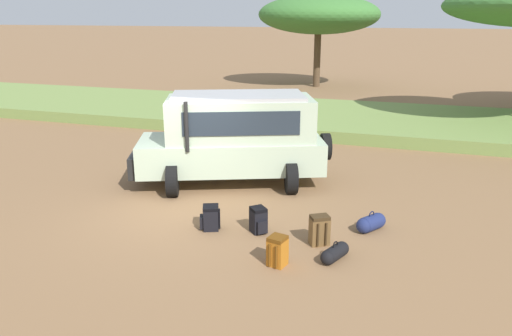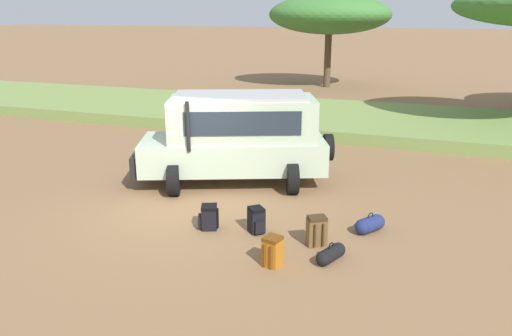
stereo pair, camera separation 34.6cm
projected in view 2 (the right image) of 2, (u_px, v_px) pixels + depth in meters
The scene contains 10 objects.
ground_plane at pixel (187, 207), 11.98m from camera, with size 320.00×320.00×0.00m, color olive.
grass_bank at pixel (302, 116), 21.54m from camera, with size 120.00×7.00×0.44m.
safari_vehicle at pixel (237, 136), 13.40m from camera, with size 5.40×3.79×2.44m.
backpack_beside_front_wheel at pixel (316, 231), 9.96m from camera, with size 0.46×0.46×0.62m.
backpack_cluster_center at pixel (273, 251), 9.16m from camera, with size 0.37×0.45×0.58m.
backpack_near_rear_wheel at pixel (257, 220), 10.55m from camera, with size 0.46×0.46×0.56m.
backpack_outermost at pixel (209, 217), 10.75m from camera, with size 0.50×0.47×0.52m.
duffel_bag_low_black_case at pixel (370, 224), 10.60m from camera, with size 0.59×0.71×0.44m.
duffel_bag_soft_canvas at pixel (331, 254), 9.35m from camera, with size 0.47×0.74×0.38m.
acacia_tree_far_left at pixel (329, 15), 30.33m from camera, with size 7.46×6.35×5.57m.
Camera 2 is at (5.35, -9.93, 4.46)m, focal length 35.00 mm.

